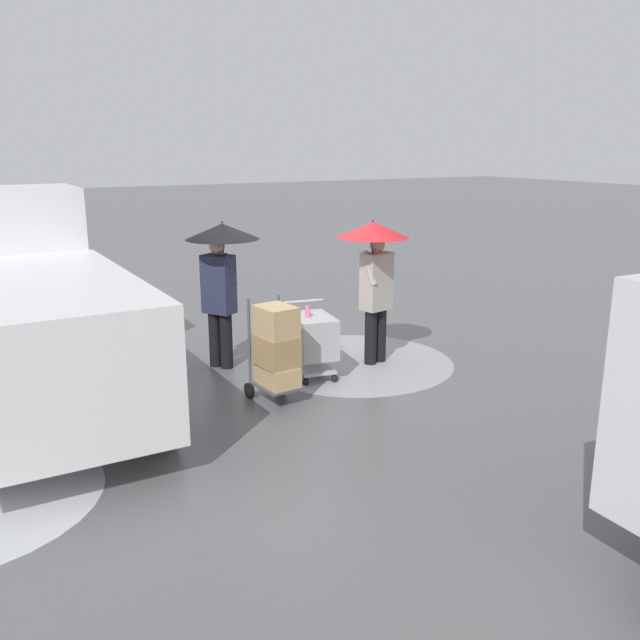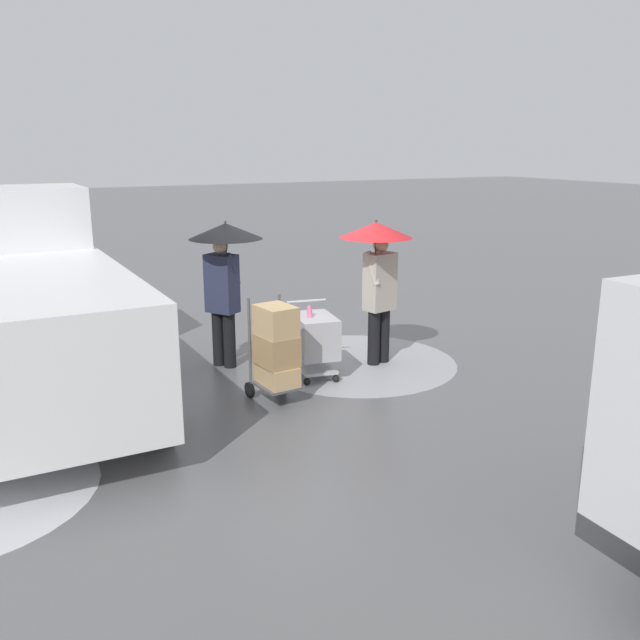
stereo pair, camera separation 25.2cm
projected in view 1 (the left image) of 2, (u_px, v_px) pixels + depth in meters
The scene contains 8 objects.
ground_plane at pixel (299, 369), 9.87m from camera, with size 90.00×90.00×0.00m, color #5B5B5E.
slush_patch_mid_street at pixel (354, 362), 10.16m from camera, with size 2.96×2.96×0.01m, color #999BA0.
slush_patch_far_side at pixel (80, 395), 8.82m from camera, with size 2.26×2.26×0.01m, color silver.
cargo_van_parked_right at pixel (31, 313), 8.24m from camera, with size 2.25×5.36×2.60m.
shopping_cart_vendor at pixel (313, 338), 9.39m from camera, with size 0.68×0.90×1.04m.
hand_dolly_boxes at pixel (276, 349), 8.46m from camera, with size 0.57×0.75×1.32m.
pedestrian_pink_side at pixel (374, 258), 9.72m from camera, with size 1.04×1.04×2.15m.
pedestrian_black_side at pixel (221, 261), 9.54m from camera, with size 1.04×1.04×2.15m.
Camera 1 is at (4.30, 8.33, 3.18)m, focal length 37.96 mm.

